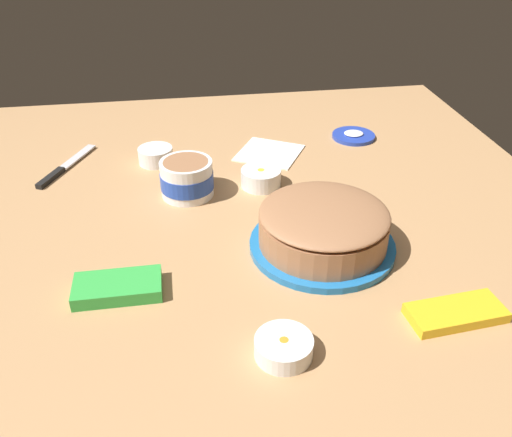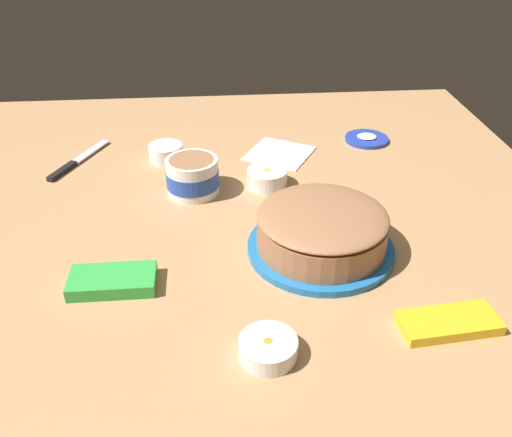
% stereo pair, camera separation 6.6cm
% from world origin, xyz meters
% --- Properties ---
extents(ground_plane, '(1.54, 1.54, 0.00)m').
position_xyz_m(ground_plane, '(0.00, 0.00, 0.00)').
color(ground_plane, tan).
extents(frosted_cake, '(0.28, 0.28, 0.09)m').
position_xyz_m(frosted_cake, '(0.18, -0.11, 0.04)').
color(frosted_cake, '#1E6BB2').
rests_on(frosted_cake, ground_plane).
extents(frosting_tub, '(0.12, 0.12, 0.08)m').
position_xyz_m(frosting_tub, '(-0.06, 0.14, 0.04)').
color(frosting_tub, white).
rests_on(frosting_tub, ground_plane).
extents(frosting_tub_lid, '(0.12, 0.12, 0.02)m').
position_xyz_m(frosting_tub_lid, '(0.40, 0.38, 0.01)').
color(frosting_tub_lid, '#233DAD').
rests_on(frosting_tub_lid, ground_plane).
extents(spreading_knife, '(0.12, 0.22, 0.01)m').
position_xyz_m(spreading_knife, '(-0.36, 0.30, 0.01)').
color(spreading_knife, silver).
rests_on(spreading_knife, ground_plane).
extents(sprinkle_bowl_blue, '(0.09, 0.09, 0.04)m').
position_xyz_m(sprinkle_bowl_blue, '(-0.14, 0.31, 0.02)').
color(sprinkle_bowl_blue, white).
rests_on(sprinkle_bowl_blue, ground_plane).
extents(sprinkle_bowl_orange, '(0.09, 0.09, 0.03)m').
position_xyz_m(sprinkle_bowl_orange, '(0.05, -0.37, 0.02)').
color(sprinkle_bowl_orange, white).
rests_on(sprinkle_bowl_orange, ground_plane).
extents(sprinkle_bowl_yellow, '(0.09, 0.09, 0.04)m').
position_xyz_m(sprinkle_bowl_yellow, '(0.11, 0.16, 0.02)').
color(sprinkle_bowl_yellow, white).
rests_on(sprinkle_bowl_yellow, ground_plane).
extents(candy_box_lower, '(0.16, 0.08, 0.02)m').
position_xyz_m(candy_box_lower, '(0.35, -0.33, 0.01)').
color(candy_box_lower, yellow).
rests_on(candy_box_lower, ground_plane).
extents(candy_box_upper, '(0.15, 0.08, 0.02)m').
position_xyz_m(candy_box_upper, '(-0.20, -0.19, 0.01)').
color(candy_box_upper, green).
rests_on(candy_box_upper, ground_plane).
extents(paper_napkin, '(0.20, 0.20, 0.01)m').
position_xyz_m(paper_napkin, '(0.15, 0.32, 0.00)').
color(paper_napkin, white).
rests_on(paper_napkin, ground_plane).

